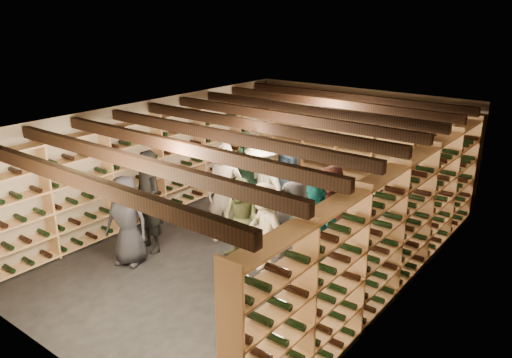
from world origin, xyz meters
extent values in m
plane|color=black|center=(0.00, 0.00, 0.00)|extent=(8.00, 8.00, 0.00)
cube|color=tan|center=(0.00, 4.00, 1.20)|extent=(5.50, 0.02, 2.40)
cube|color=tan|center=(0.00, -4.00, 1.20)|extent=(5.50, 0.02, 2.40)
cube|color=tan|center=(-2.75, 0.00, 1.20)|extent=(0.02, 8.00, 2.40)
cube|color=tan|center=(2.75, 0.00, 1.20)|extent=(0.02, 8.00, 2.40)
cube|color=beige|center=(0.00, 0.00, 2.40)|extent=(5.50, 8.00, 0.01)
cube|color=black|center=(0.00, -3.50, 2.26)|extent=(5.40, 0.12, 0.18)
cube|color=black|center=(0.00, -2.62, 2.26)|extent=(5.40, 0.12, 0.18)
cube|color=black|center=(0.00, -1.75, 2.26)|extent=(5.40, 0.12, 0.18)
cube|color=black|center=(0.00, -0.88, 2.26)|extent=(5.40, 0.12, 0.18)
cube|color=black|center=(0.00, 0.00, 2.26)|extent=(5.40, 0.12, 0.18)
cube|color=black|center=(0.00, 0.88, 2.26)|extent=(5.40, 0.12, 0.18)
cube|color=black|center=(0.00, 1.75, 2.26)|extent=(5.40, 0.12, 0.18)
cube|color=black|center=(0.00, 2.62, 2.26)|extent=(5.40, 0.12, 0.18)
cube|color=black|center=(0.00, 3.50, 2.26)|extent=(5.40, 0.12, 0.18)
cube|color=tan|center=(-2.57, 0.00, 1.07)|extent=(0.32, 7.50, 2.15)
cube|color=tan|center=(2.57, 0.00, 1.07)|extent=(0.32, 7.50, 2.15)
cube|color=tan|center=(0.00, 3.83, 1.07)|extent=(4.70, 0.30, 2.15)
cube|color=tan|center=(-0.76, 1.64, 0.09)|extent=(0.56, 0.43, 0.17)
cube|color=tan|center=(-0.76, 1.64, 0.26)|extent=(0.56, 0.43, 0.17)
cube|color=tan|center=(-0.76, 1.64, 0.43)|extent=(0.56, 0.43, 0.17)
cube|color=tan|center=(0.01, 2.46, 0.09)|extent=(0.59, 0.50, 0.17)
cube|color=tan|center=(0.01, 2.46, 0.26)|extent=(0.59, 0.50, 0.17)
cube|color=tan|center=(0.01, 2.46, 0.43)|extent=(0.59, 0.50, 0.17)
cube|color=tan|center=(0.79, 1.40, 0.09)|extent=(0.59, 0.49, 0.17)
imported|color=black|center=(-1.34, -1.84, 0.79)|extent=(0.89, 0.72, 1.57)
imported|color=black|center=(-1.42, -1.29, 0.93)|extent=(0.74, 0.55, 1.86)
imported|color=#4D5331|center=(0.12, -0.60, 0.74)|extent=(0.73, 0.58, 1.48)
imported|color=beige|center=(0.66, -0.69, 0.77)|extent=(1.14, 0.89, 1.54)
imported|color=#137B83|center=(1.63, -0.74, 0.91)|extent=(1.10, 0.53, 1.83)
imported|color=#23324A|center=(-0.05, 1.06, 0.80)|extent=(0.82, 0.57, 1.60)
imported|color=gray|center=(-0.59, -0.19, 0.94)|extent=(0.80, 0.68, 1.87)
imported|color=#4E251E|center=(1.34, 0.32, 0.85)|extent=(1.00, 0.90, 1.70)
imported|color=beige|center=(-0.32, 0.58, 0.93)|extent=(1.35, 1.02, 1.85)
imported|color=#254A35|center=(-0.85, 0.73, 0.95)|extent=(1.18, 0.64, 1.90)
imported|color=#38383E|center=(0.88, -0.18, 0.74)|extent=(0.80, 0.61, 1.48)
camera|label=1|loc=(5.06, -6.60, 4.18)|focal=35.00mm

